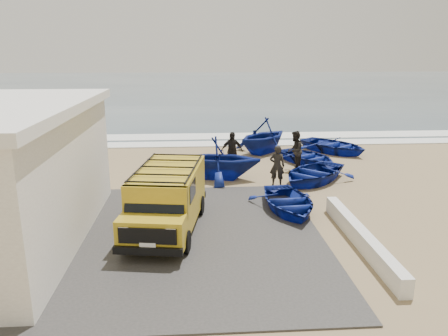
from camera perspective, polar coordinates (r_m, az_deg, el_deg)
name	(u,v)px	position (r m, az deg, el deg)	size (l,w,h in m)	color
ground	(196,214)	(16.01, -3.70, -6.03)	(160.00, 160.00, 0.00)	#927A55
slab	(133,238)	(14.30, -11.80, -8.93)	(12.00, 10.00, 0.05)	#3C3A37
ocean	(194,87)	(71.16, -3.92, 10.57)	(180.00, 88.00, 0.01)	#385166
surf_line	(195,144)	(27.53, -3.82, 3.13)	(180.00, 1.60, 0.06)	white
surf_wash	(195,137)	(29.98, -3.83, 4.11)	(180.00, 2.20, 0.04)	white
parapet	(361,238)	(14.05, 17.44, -8.67)	(0.35, 6.00, 0.55)	silver
van	(167,197)	(14.42, -7.45, -3.76)	(2.65, 5.17, 2.12)	gold
boat_near_left	(288,202)	(16.31, 8.38, -4.38)	(2.55, 3.57, 0.74)	navy
boat_near_right	(312,173)	(20.05, 11.46, -0.64)	(2.88, 4.03, 0.83)	navy
boat_mid_left	(220,158)	(19.99, -0.57, 1.32)	(3.23, 3.75, 1.97)	navy
boat_mid_right	(307,157)	(23.22, 10.82, 1.45)	(2.55, 3.57, 0.74)	navy
boat_far_left	(263,136)	(25.12, 5.15, 4.24)	(3.36, 3.89, 2.05)	navy
boat_far_right	(334,145)	(26.07, 14.12, 2.90)	(2.95, 4.14, 0.86)	navy
fisherman_front	(277,166)	(19.10, 6.95, 0.29)	(0.66, 0.43, 1.81)	black
fisherman_middle	(295,150)	(21.84, 9.24, 2.28)	(0.94, 0.74, 1.94)	black
fisherman_back	(232,151)	(21.52, 1.02, 2.24)	(1.12, 0.47, 1.91)	black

